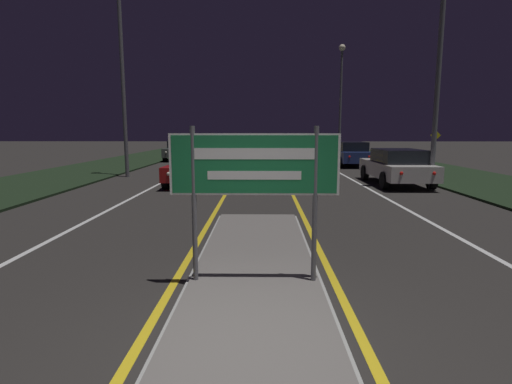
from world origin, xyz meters
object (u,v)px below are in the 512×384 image
at_px(car_approaching_2, 202,146).
at_px(highway_sign, 254,171).
at_px(car_approaching_0, 194,167).
at_px(streetlight_right_far, 341,87).
at_px(car_receding_1, 351,153).
at_px(car_receding_0, 397,166).
at_px(streetlight_right_near, 442,16).
at_px(car_receding_2, 322,146).
at_px(streetlight_left_near, 121,46).
at_px(car_approaching_1, 180,150).
at_px(warning_sign, 435,145).

bearing_deg(car_approaching_2, highway_sign, -80.17).
bearing_deg(car_approaching_0, streetlight_right_far, 61.22).
distance_m(highway_sign, car_receding_1, 20.70).
relative_size(car_receding_0, car_approaching_2, 1.13).
height_order(streetlight_right_near, car_receding_0, streetlight_right_near).
relative_size(highway_sign, streetlight_right_near, 0.23).
bearing_deg(car_receding_1, car_receding_2, 89.98).
bearing_deg(streetlight_left_near, streetlight_right_near, -17.46).
bearing_deg(car_approaching_1, car_approaching_0, -76.20).
relative_size(car_approaching_0, car_approaching_2, 0.99).
xyz_separation_m(car_receding_2, car_approaching_2, (-11.32, 0.62, 0.05)).
distance_m(streetlight_right_near, car_approaching_1, 20.22).
relative_size(highway_sign, car_approaching_2, 0.56).
xyz_separation_m(highway_sign, streetlight_right_far, (6.45, 27.67, 4.06)).
xyz_separation_m(car_approaching_2, warning_sign, (15.82, -14.34, 0.57)).
relative_size(streetlight_left_near, warning_sign, 4.51).
bearing_deg(warning_sign, car_approaching_2, 137.81).
height_order(highway_sign, car_receding_2, highway_sign).
distance_m(car_receding_1, car_approaching_0, 12.26).
bearing_deg(streetlight_right_near, car_approaching_2, 117.83).
relative_size(highway_sign, car_approaching_0, 0.56).
bearing_deg(streetlight_right_far, warning_sign, -68.55).
distance_m(highway_sign, car_approaching_1, 25.22).
bearing_deg(streetlight_right_far, car_approaching_1, -165.66).
bearing_deg(car_approaching_0, warning_sign, 28.98).
distance_m(streetlight_right_near, warning_sign, 10.52).
relative_size(streetlight_right_near, car_receding_1, 2.13).
bearing_deg(streetlight_right_near, car_receding_2, 92.00).
height_order(streetlight_right_far, car_receding_2, streetlight_right_far).
distance_m(streetlight_left_near, car_approaching_0, 6.99).
height_order(streetlight_right_near, car_approaching_0, streetlight_right_near).
height_order(streetlight_right_far, car_receding_0, streetlight_right_far).
height_order(streetlight_right_near, car_approaching_2, streetlight_right_near).
xyz_separation_m(streetlight_left_near, car_approaching_2, (0.76, 18.87, -5.23)).
bearing_deg(car_approaching_1, car_receding_2, 32.15).
bearing_deg(streetlight_left_near, car_approaching_1, 88.18).
bearing_deg(car_approaching_1, streetlight_right_near, -50.01).
xyz_separation_m(car_receding_0, car_approaching_1, (-11.67, 13.50, 0.01)).
bearing_deg(warning_sign, highway_sign, -119.36).
relative_size(highway_sign, streetlight_left_near, 0.24).
xyz_separation_m(highway_sign, car_approaching_0, (-2.72, 10.97, -0.95)).
height_order(streetlight_right_far, car_approaching_0, streetlight_right_far).
xyz_separation_m(streetlight_right_near, car_approaching_1, (-12.52, 14.92, -5.42)).
distance_m(car_receding_1, car_approaching_1, 12.60).
distance_m(highway_sign, car_approaching_0, 11.34).
height_order(streetlight_left_near, streetlight_right_near, streetlight_right_near).
distance_m(car_receding_1, warning_sign, 4.88).
relative_size(streetlight_right_far, car_receding_2, 1.97).
relative_size(streetlight_right_near, car_receding_0, 2.16).
bearing_deg(streetlight_left_near, car_receding_1, 27.49).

